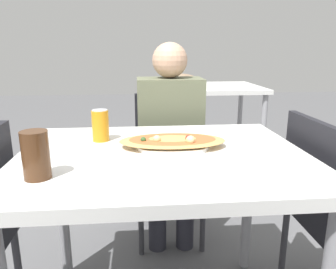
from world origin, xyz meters
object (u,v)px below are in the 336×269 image
(pizza_main, at_px, (173,142))
(drink_glass, at_px, (36,155))
(person_seated, at_px, (170,132))
(chair_far_seated, at_px, (168,157))
(chair_side_right, at_px, (332,206))
(soda_can, at_px, (100,125))
(dining_table, at_px, (163,175))

(pizza_main, relative_size, drink_glass, 2.92)
(person_seated, distance_m, drink_glass, 0.95)
(chair_far_seated, bearing_deg, drink_glass, 63.82)
(chair_side_right, xyz_separation_m, drink_glass, (-1.07, -0.25, 0.34))
(soda_can, bearing_deg, chair_far_seated, 60.01)
(chair_side_right, distance_m, pizza_main, 0.72)
(person_seated, height_order, pizza_main, person_seated)
(dining_table, xyz_separation_m, pizza_main, (0.04, 0.06, 0.11))
(dining_table, bearing_deg, drink_glass, -151.27)
(chair_far_seated, bearing_deg, pizza_main, 86.07)
(pizza_main, relative_size, soda_can, 3.22)
(drink_glass, bearing_deg, soda_can, 69.92)
(chair_side_right, relative_size, person_seated, 0.74)
(dining_table, distance_m, drink_glass, 0.45)
(chair_far_seated, distance_m, soda_can, 0.72)
(chair_far_seated, relative_size, drink_glass, 6.13)
(person_seated, xyz_separation_m, drink_glass, (-0.46, -0.82, 0.16))
(soda_can, distance_m, drink_glass, 0.40)
(pizza_main, bearing_deg, soda_can, 157.85)
(chair_side_right, xyz_separation_m, soda_can, (-0.93, 0.12, 0.33))
(dining_table, relative_size, chair_side_right, 1.20)
(person_seated, relative_size, drink_glass, 8.25)
(dining_table, xyz_separation_m, person_seated, (0.09, 0.62, -0.00))
(dining_table, distance_m, chair_side_right, 0.73)
(person_seated, xyz_separation_m, soda_can, (-0.32, -0.44, 0.15))
(person_seated, height_order, drink_glass, person_seated)
(chair_side_right, bearing_deg, chair_far_seated, -137.98)
(pizza_main, bearing_deg, person_seated, 85.28)
(pizza_main, height_order, soda_can, soda_can)
(chair_far_seated, xyz_separation_m, pizza_main, (-0.05, -0.67, 0.29))
(drink_glass, bearing_deg, chair_far_seated, 63.82)
(person_seated, bearing_deg, chair_far_seated, -90.00)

